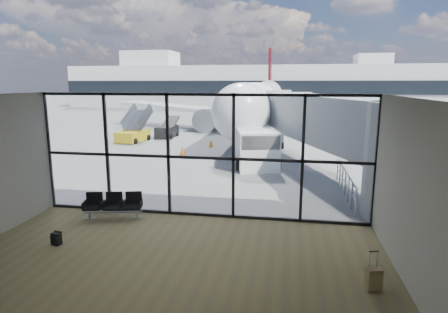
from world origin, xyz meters
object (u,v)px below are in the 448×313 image
(seating_row, at_px, (114,204))
(backpack, at_px, (56,239))
(airliner, at_px, (261,101))
(belt_loader, at_px, (167,131))
(service_van, at_px, (255,146))
(suitcase, at_px, (374,279))
(mobile_stairs, at_px, (133,134))

(seating_row, distance_m, backpack, 2.64)
(seating_row, relative_size, airliner, 0.06)
(airliner, height_order, belt_loader, airliner)
(backpack, height_order, belt_loader, belt_loader)
(backpack, xyz_separation_m, service_van, (4.90, 12.38, 0.93))
(suitcase, distance_m, service_van, 14.02)
(airliner, distance_m, service_van, 18.04)
(backpack, xyz_separation_m, airliner, (3.86, 30.30, 2.73))
(backpack, relative_size, service_van, 0.08)
(service_van, xyz_separation_m, belt_loader, (-8.83, 10.09, -0.53))
(backpack, height_order, mobile_stairs, mobile_stairs)
(seating_row, xyz_separation_m, airliner, (3.22, 27.76, 2.42))
(suitcase, relative_size, service_van, 0.18)
(airliner, relative_size, mobile_stairs, 10.01)
(service_van, bearing_deg, seating_row, -126.10)
(belt_loader, bearing_deg, service_van, -49.60)
(airliner, bearing_deg, backpack, -97.06)
(mobile_stairs, bearing_deg, service_van, -25.95)
(seating_row, relative_size, mobile_stairs, 0.56)
(backpack, xyz_separation_m, mobile_stairs, (-5.93, 19.63, 0.40))
(seating_row, height_order, belt_loader, belt_loader)
(service_van, height_order, mobile_stairs, mobile_stairs)
(suitcase, distance_m, mobile_stairs, 25.45)
(belt_loader, distance_m, mobile_stairs, 3.48)
(seating_row, distance_m, suitcase, 9.04)
(service_van, bearing_deg, mobile_stairs, 133.54)
(suitcase, xyz_separation_m, belt_loader, (-12.88, 23.49, 0.31))
(suitcase, height_order, mobile_stairs, mobile_stairs)
(suitcase, bearing_deg, belt_loader, 103.64)
(backpack, distance_m, belt_loader, 22.82)
(service_van, distance_m, mobile_stairs, 13.04)
(seating_row, relative_size, suitcase, 2.19)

